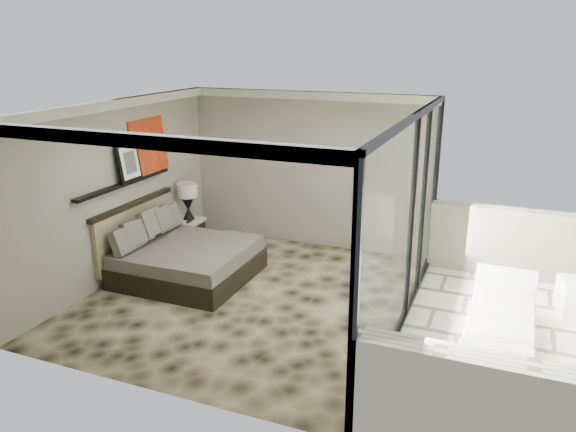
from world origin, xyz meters
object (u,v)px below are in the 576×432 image
at_px(bed, 182,258).
at_px(table_lamp, 188,196).
at_px(nightstand, 187,233).
at_px(lounger, 501,319).

relative_size(bed, table_lamp, 2.96).
bearing_deg(nightstand, lounger, -19.73).
bearing_deg(lounger, table_lamp, 167.76).
xyz_separation_m(nightstand, lounger, (5.48, -1.21, -0.07)).
distance_m(bed, table_lamp, 1.55).
bearing_deg(table_lamp, nightstand, -115.81).
bearing_deg(bed, nightstand, 118.94).
height_order(bed, table_lamp, table_lamp).
distance_m(table_lamp, lounger, 5.65).
bearing_deg(table_lamp, bed, -62.91).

